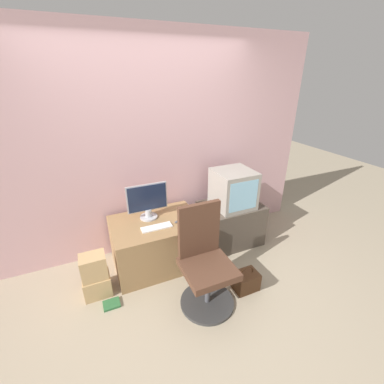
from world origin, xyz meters
name	(u,v)px	position (x,y,z in m)	size (l,w,h in m)	color
ground_plane	(193,315)	(0.00, 0.00, 0.00)	(12.00, 12.00, 0.00)	tan
wall_back	(148,150)	(0.00, 1.32, 1.30)	(4.40, 0.05, 2.60)	#CC9EA3
desk	(157,242)	(-0.08, 0.88, 0.29)	(1.01, 0.72, 0.58)	#937047
side_stand	(230,223)	(0.96, 0.92, 0.28)	(0.78, 0.57, 0.56)	#4C4238
main_monitor	(148,201)	(-0.13, 1.00, 0.79)	(0.47, 0.20, 0.42)	#B2B2B7
keyboard	(157,227)	(-0.10, 0.75, 0.59)	(0.34, 0.11, 0.01)	white
mouse	(177,222)	(0.14, 0.76, 0.59)	(0.07, 0.03, 0.03)	#4C4C51
crt_tv	(233,189)	(0.95, 0.89, 0.80)	(0.47, 0.47, 0.48)	gray
office_chair	(205,265)	(0.19, 0.14, 0.44)	(0.54, 0.54, 1.04)	#333333
cardboard_box_lower	(97,285)	(-0.80, 0.65, 0.11)	(0.27, 0.22, 0.23)	tan
cardboard_box_upper	(94,267)	(-0.80, 0.65, 0.36)	(0.25, 0.20, 0.26)	tan
handbag	(246,281)	(0.66, 0.08, 0.11)	(0.26, 0.19, 0.30)	#4C2D19
book	(112,304)	(-0.70, 0.44, 0.01)	(0.16, 0.13, 0.02)	#2D6638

